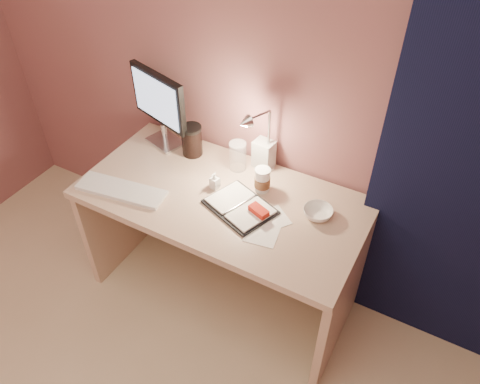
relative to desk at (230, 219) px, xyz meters
The scene contains 14 objects.
room 1.17m from the desk, 14.00° to the left, with size 3.50×3.50×3.50m.
desk is the anchor object (origin of this frame).
monitor 0.71m from the desk, 162.38° to the left, with size 0.39×0.19×0.43m.
keyboard 0.58m from the desk, 147.79° to the right, with size 0.45×0.13×0.02m, color white.
planner 0.29m from the desk, 39.41° to the right, with size 0.37×0.33×0.05m.
paper_a 0.42m from the desk, 35.48° to the right, with size 0.14×0.14×0.00m, color white.
paper_c 0.38m from the desk, 18.87° to the right, with size 0.14×0.14×0.00m, color white.
coffee_cup 0.33m from the desk, 22.80° to the left, with size 0.08×0.08×0.13m.
clear_cup 0.34m from the desk, 103.61° to the left, with size 0.09×0.09×0.15m, color white.
bowl 0.52m from the desk, ahead, with size 0.14×0.14×0.04m, color silver.
lotion_bottle 0.28m from the desk, 149.40° to the right, with size 0.04×0.04×0.09m, color silver.
dark_jar 0.46m from the desk, 154.66° to the left, with size 0.11×0.11×0.15m, color black.
product_box 0.39m from the desk, 73.36° to the left, with size 0.10×0.08×0.15m, color beige.
desk_lamp 0.50m from the desk, 48.34° to the left, with size 0.15×0.22×0.37m.
Camera 1 is at (0.89, -0.05, 2.25)m, focal length 35.00 mm.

